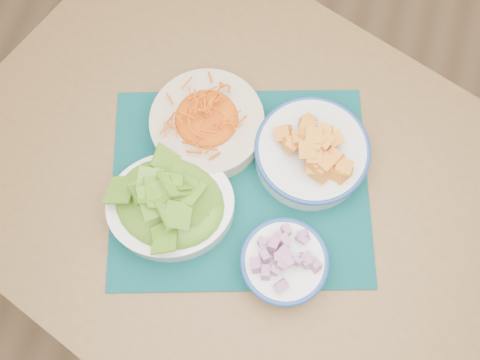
# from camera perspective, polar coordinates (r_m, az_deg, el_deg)

# --- Properties ---
(ground) EXTENTS (4.00, 4.00, 0.00)m
(ground) POSITION_cam_1_polar(r_m,az_deg,el_deg) (1.72, 1.61, -17.69)
(ground) COLOR #916C46
(ground) RESTS_ON ground
(table) EXTENTS (1.48, 1.22, 0.75)m
(table) POSITION_cam_1_polar(r_m,az_deg,el_deg) (1.09, 3.68, -4.08)
(table) COLOR brown
(table) RESTS_ON ground
(placemat) EXTENTS (0.58, 0.52, 0.00)m
(placemat) POSITION_cam_1_polar(r_m,az_deg,el_deg) (1.01, -0.00, -0.57)
(placemat) COLOR #042D2F
(placemat) RESTS_ON table
(carrot_bowl) EXTENTS (0.28, 0.28, 0.08)m
(carrot_bowl) POSITION_cam_1_polar(r_m,az_deg,el_deg) (1.01, -3.54, 6.26)
(carrot_bowl) COLOR beige
(carrot_bowl) RESTS_ON placemat
(squash_bowl) EXTENTS (0.28, 0.28, 0.11)m
(squash_bowl) POSITION_cam_1_polar(r_m,az_deg,el_deg) (0.99, 7.75, 3.31)
(squash_bowl) COLOR silver
(squash_bowl) RESTS_ON placemat
(lettuce_bowl) EXTENTS (0.29, 0.27, 0.11)m
(lettuce_bowl) POSITION_cam_1_polar(r_m,az_deg,el_deg) (0.95, -7.51, -2.44)
(lettuce_bowl) COLOR white
(lettuce_bowl) RESTS_ON placemat
(onion_bowl) EXTENTS (0.16, 0.16, 0.08)m
(onion_bowl) POSITION_cam_1_polar(r_m,az_deg,el_deg) (0.94, 4.73, -8.72)
(onion_bowl) COLOR white
(onion_bowl) RESTS_ON placemat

